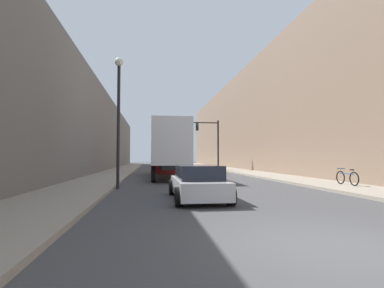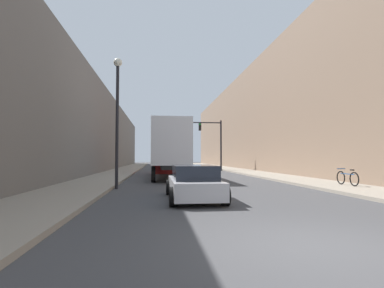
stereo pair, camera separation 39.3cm
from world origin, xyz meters
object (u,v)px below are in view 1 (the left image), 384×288
object	(u,v)px
semi_truck	(167,148)
parked_bicycle	(347,178)
street_lamp	(119,104)
traffic_signal_gantry	(202,135)
sedan_car	(198,183)

from	to	relation	value
semi_truck	parked_bicycle	distance (m)	13.52
street_lamp	parked_bicycle	world-z (taller)	street_lamp
semi_truck	traffic_signal_gantry	size ratio (longest dim) A/B	1.64
sedan_car	street_lamp	size ratio (longest dim) A/B	0.66
sedan_car	traffic_signal_gantry	xyz separation A→B (m)	(4.33, 24.05, 3.67)
semi_truck	traffic_signal_gantry	bearing A→B (deg)	66.11
semi_truck	parked_bicycle	world-z (taller)	semi_truck
sedan_car	street_lamp	world-z (taller)	street_lamp
semi_truck	parked_bicycle	bearing A→B (deg)	-48.19
traffic_signal_gantry	street_lamp	size ratio (longest dim) A/B	1.16
semi_truck	sedan_car	xyz separation A→B (m)	(0.48, -13.20, -1.72)
sedan_car	street_lamp	distance (m)	6.62
sedan_car	parked_bicycle	size ratio (longest dim) A/B	2.44
sedan_car	traffic_signal_gantry	world-z (taller)	traffic_signal_gantry
sedan_car	street_lamp	xyz separation A→B (m)	(-3.43, 4.28, 3.70)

